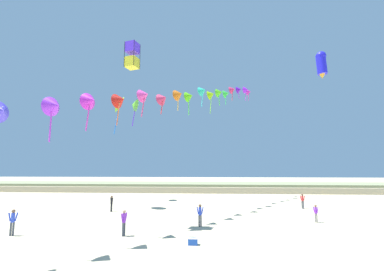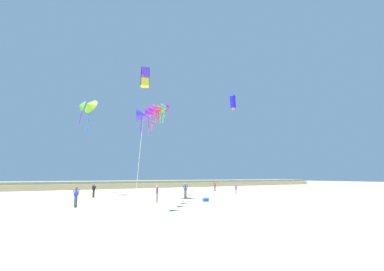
% 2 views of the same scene
% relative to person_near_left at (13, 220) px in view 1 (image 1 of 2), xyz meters
% --- Properties ---
extents(ground_plane, '(240.00, 240.00, 0.00)m').
position_rel_person_near_left_xyz_m(ground_plane, '(11.85, -5.00, -1.01)').
color(ground_plane, beige).
extents(dune_ridge, '(120.00, 12.53, 1.55)m').
position_rel_person_near_left_xyz_m(dune_ridge, '(11.85, 36.32, -0.24)').
color(dune_ridge, '#BFAE8B').
rests_on(dune_ridge, ground).
extents(person_near_left, '(0.59, 0.31, 1.74)m').
position_rel_person_near_left_xyz_m(person_near_left, '(0.00, 0.00, 0.00)').
color(person_near_left, '#474C56').
rests_on(person_near_left, ground).
extents(person_near_right, '(0.32, 0.59, 1.74)m').
position_rel_person_near_left_xyz_m(person_near_right, '(7.62, 0.47, -0.00)').
color(person_near_right, '#474C56').
rests_on(person_near_right, ground).
extents(person_mid_center, '(0.50, 0.44, 1.68)m').
position_rel_person_near_left_xyz_m(person_mid_center, '(23.92, 13.50, -0.04)').
color(person_mid_center, '#474C56').
rests_on(person_mid_center, ground).
extents(person_far_left, '(0.38, 0.45, 1.48)m').
position_rel_person_near_left_xyz_m(person_far_left, '(22.40, 5.91, -0.15)').
color(person_far_left, gray).
rests_on(person_far_left, ground).
extents(person_far_right, '(0.60, 0.26, 1.72)m').
position_rel_person_near_left_xyz_m(person_far_right, '(12.67, 3.71, -0.02)').
color(person_far_right, '#474C56').
rests_on(person_far_right, ground).
extents(person_far_center, '(0.49, 0.45, 1.67)m').
position_rel_person_near_left_xyz_m(person_far_center, '(3.05, 9.89, -0.04)').
color(person_far_center, black).
rests_on(person_far_center, ground).
extents(kite_banner_string, '(17.85, 33.71, 18.06)m').
position_rel_person_near_left_xyz_m(kite_banner_string, '(12.02, 9.93, 11.55)').
color(kite_banner_string, '#493DE8').
extents(large_kite_low_lead, '(2.47, 2.68, 4.95)m').
position_rel_person_near_left_xyz_m(large_kite_low_lead, '(2.24, 12.52, 11.36)').
color(large_kite_low_lead, '#7FC21F').
extents(large_kite_mid_trail, '(1.20, 1.20, 2.23)m').
position_rel_person_near_left_xyz_m(large_kite_mid_trail, '(6.94, 3.25, 13.10)').
color(large_kite_mid_trail, gold).
extents(large_kite_high_solo, '(1.44, 1.42, 2.99)m').
position_rel_person_near_left_xyz_m(large_kite_high_solo, '(25.34, 9.72, 14.51)').
color(large_kite_high_solo, '#1F1EE6').
extents(large_kite_outer_drift, '(1.19, 2.03, 4.28)m').
position_rel_person_near_left_xyz_m(large_kite_outer_drift, '(2.02, 20.04, 13.02)').
color(large_kite_outer_drift, '#62C329').
extents(beach_cooler, '(0.58, 0.41, 0.46)m').
position_rel_person_near_left_xyz_m(beach_cooler, '(12.44, -1.17, -0.80)').
color(beach_cooler, blue).
rests_on(beach_cooler, ground).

